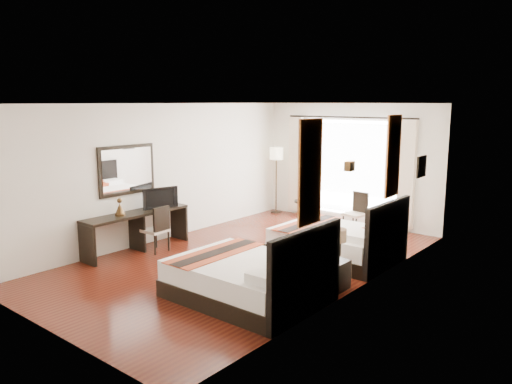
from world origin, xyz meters
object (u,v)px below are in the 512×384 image
Objects in this scene: bed_far at (338,242)px; television at (159,197)px; floor_lamp at (276,158)px; fruit_bowl at (306,199)px; side_table at (306,213)px; bed_near at (250,278)px; desk_chair at (156,238)px; nightstand at (333,275)px; window_chair at (355,221)px; table_lamp at (338,237)px; vase at (329,256)px; console_desk at (137,231)px.

bed_far reaches higher than television.
television is 3.82m from floor_lamp.
fruit_bowl is (-1.80, 1.61, 0.33)m from bed_far.
bed_far is at bearing -42.03° from side_table.
bed_near is 4.47m from side_table.
desk_chair is (0.31, -0.36, -0.69)m from television.
fruit_bowl is at bearing 129.90° from nightstand.
floor_lamp reaches higher than window_chair.
television reaches higher than table_lamp.
fruit_bowl is 0.23× the size of window_chair.
television is at bearing -52.27° from desk_chair.
floor_lamp is at bearing 15.68° from television.
fruit_bowl is at bearing -8.45° from television.
fruit_bowl is at bearing -110.98° from desk_chair.
fruit_bowl is (1.43, 3.08, -0.33)m from television.
vase is 3.62m from window_chair.
bed_near is 5.86m from floor_lamp.
nightstand is at bearing -50.10° from fruit_bowl.
table_lamp is at bearing -173.78° from desk_chair.
television is at bearing 179.21° from vase.
vase reaches higher than side_table.
television is at bearing -114.83° from fruit_bowl.
vase is at bearing 31.18° from window_chair.
nightstand is 5.51m from floor_lamp.
vase is 0.13× the size of window_chair.
table_lamp is 3.38m from window_chair.
bed_near is 2.48m from bed_far.
window_chair is at bearing 55.82° from console_desk.
window_chair is (2.61, 3.84, -0.11)m from console_desk.
side_table is 0.33m from fruit_bowl.
desk_chair is at bearing -175.16° from vase.
window_chair is at bearing 10.10° from side_table.
table_lamp reaches higher than desk_chair.
floor_lamp is (-3.18, 2.32, 1.12)m from bed_far.
vase reaches higher than nightstand.
table_lamp reaches higher than vase.
nightstand is at bearing -72.50° from television.
nightstand is 0.64× the size of television.
vase is 4.02m from fruit_bowl.
fruit_bowl is at bearing -131.01° from side_table.
vase is (0.73, 0.96, 0.25)m from bed_near.
fruit_bowl reaches higher than side_table.
floor_lamp reaches higher than fruit_bowl.
vase is 0.13× the size of desk_chair.
window_chair is (-0.64, 1.83, -0.03)m from bed_far.
nightstand is at bearing -50.21° from side_table.
desk_chair is (-3.63, -0.44, 0.05)m from nightstand.
floor_lamp is at bearing 136.33° from nightstand.
bed_far is 5.01× the size of table_lamp.
bed_far is (0.02, 2.48, -0.01)m from bed_near.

